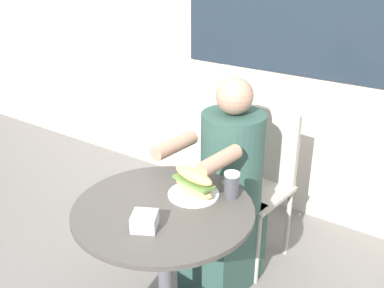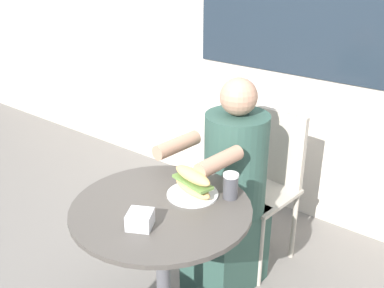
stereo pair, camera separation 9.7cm
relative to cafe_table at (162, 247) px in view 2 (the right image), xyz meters
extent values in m
cube|color=beige|center=(0.00, 1.46, 0.86)|extent=(8.00, 0.08, 2.80)
cylinder|color=#47423D|center=(0.00, 0.00, 0.19)|extent=(0.72, 0.72, 0.02)
cylinder|color=#515156|center=(0.00, 0.00, -0.17)|extent=(0.06, 0.06, 0.70)
cube|color=#ADA393|center=(-0.02, 0.79, -0.10)|extent=(0.41, 0.41, 0.02)
cube|color=#ADA393|center=(0.00, 0.96, 0.12)|extent=(0.35, 0.06, 0.42)
cylinder|color=#ADA393|center=(0.13, 0.61, -0.33)|extent=(0.03, 0.03, 0.43)
cylinder|color=#ADA393|center=(-0.19, 0.64, -0.33)|extent=(0.03, 0.03, 0.43)
cylinder|color=#ADA393|center=(0.16, 0.94, -0.33)|extent=(0.03, 0.03, 0.43)
cylinder|color=#ADA393|center=(-0.17, 0.97, -0.33)|extent=(0.03, 0.03, 0.43)
cube|color=#2D4C42|center=(-0.02, 0.51, -0.32)|extent=(0.33, 0.41, 0.45)
cylinder|color=#2D4C42|center=(-0.02, 0.57, 0.16)|extent=(0.31, 0.31, 0.51)
sphere|color=tan|center=(-0.02, 0.57, 0.50)|extent=(0.18, 0.18, 0.18)
cylinder|color=tan|center=(0.08, 0.28, 0.31)|extent=(0.09, 0.25, 0.07)
cylinder|color=tan|center=(-0.16, 0.30, 0.31)|extent=(0.09, 0.25, 0.07)
cylinder|color=white|center=(0.04, 0.15, 0.20)|extent=(0.21, 0.21, 0.01)
ellipsoid|color=tan|center=(0.04, 0.15, 0.23)|extent=(0.22, 0.11, 0.05)
cube|color=olive|center=(0.04, 0.15, 0.26)|extent=(0.20, 0.11, 0.01)
ellipsoid|color=tan|center=(0.04, 0.15, 0.29)|extent=(0.22, 0.11, 0.05)
cylinder|color=#424247|center=(0.18, 0.22, 0.25)|extent=(0.06, 0.06, 0.10)
cylinder|color=white|center=(0.18, 0.22, 0.30)|extent=(0.06, 0.06, 0.01)
cube|color=silver|center=(0.03, -0.15, 0.23)|extent=(0.12, 0.12, 0.06)
camera|label=1|loc=(0.96, -1.18, 1.14)|focal=42.00mm
camera|label=2|loc=(1.04, -1.12, 1.14)|focal=42.00mm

